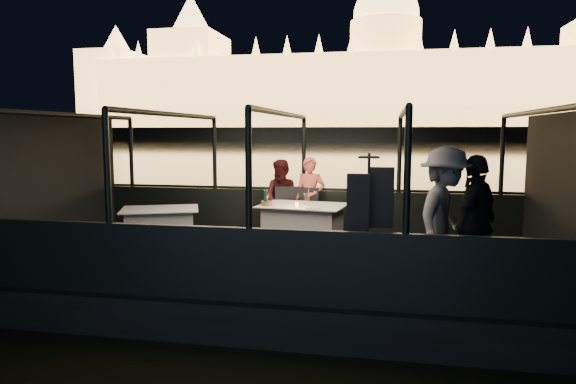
% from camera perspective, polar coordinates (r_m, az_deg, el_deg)
% --- Properties ---
extents(river_water, '(500.00, 500.00, 0.00)m').
position_cam_1_polar(river_water, '(87.80, 9.99, 4.92)').
color(river_water, black).
rests_on(river_water, ground).
extents(boat_hull, '(8.60, 4.40, 1.00)m').
position_cam_1_polar(boat_hull, '(8.30, -0.54, -11.01)').
color(boat_hull, black).
rests_on(boat_hull, river_water).
extents(boat_deck, '(8.00, 4.00, 0.04)m').
position_cam_1_polar(boat_deck, '(8.17, -0.54, -7.80)').
color(boat_deck, black).
rests_on(boat_deck, boat_hull).
extents(gunwale_port, '(8.00, 0.08, 0.90)m').
position_cam_1_polar(gunwale_port, '(10.00, 1.75, -2.37)').
color(gunwale_port, black).
rests_on(gunwale_port, boat_deck).
extents(gunwale_starboard, '(8.00, 0.08, 0.90)m').
position_cam_1_polar(gunwale_starboard, '(6.16, -4.30, -8.11)').
color(gunwale_starboard, black).
rests_on(gunwale_starboard, boat_deck).
extents(cabin_glass_port, '(8.00, 0.02, 1.40)m').
position_cam_1_polar(cabin_glass_port, '(9.88, 1.77, 4.23)').
color(cabin_glass_port, '#99B2B2').
rests_on(cabin_glass_port, gunwale_port).
extents(cabin_glass_starboard, '(8.00, 0.02, 1.40)m').
position_cam_1_polar(cabin_glass_starboard, '(5.98, -4.39, 2.62)').
color(cabin_glass_starboard, '#99B2B2').
rests_on(cabin_glass_starboard, gunwale_starboard).
extents(cabin_roof_glass, '(8.00, 4.00, 0.02)m').
position_cam_1_polar(cabin_roof_glass, '(7.91, -0.56, 8.69)').
color(cabin_roof_glass, '#99B2B2').
rests_on(cabin_roof_glass, boat_deck).
extents(end_wall_fore, '(0.02, 4.00, 2.30)m').
position_cam_1_polar(end_wall_fore, '(9.59, -24.68, 0.85)').
color(end_wall_fore, black).
rests_on(end_wall_fore, boat_deck).
extents(end_wall_aft, '(0.02, 4.00, 2.30)m').
position_cam_1_polar(end_wall_aft, '(8.16, 28.15, -0.24)').
color(end_wall_aft, black).
rests_on(end_wall_aft, boat_deck).
extents(canopy_ribs, '(8.00, 4.00, 2.30)m').
position_cam_1_polar(canopy_ribs, '(7.96, -0.55, 0.39)').
color(canopy_ribs, black).
rests_on(canopy_ribs, boat_deck).
extents(embankment, '(400.00, 140.00, 6.00)m').
position_cam_1_polar(embankment, '(217.76, 10.63, 6.15)').
color(embankment, '#423D33').
rests_on(embankment, ground).
extents(parliament_building, '(220.00, 32.00, 60.00)m').
position_cam_1_polar(parliament_building, '(184.66, 10.74, 14.80)').
color(parliament_building, '#F2D18C').
rests_on(parliament_building, embankment).
extents(dining_table_central, '(1.58, 1.24, 0.77)m').
position_cam_1_polar(dining_table_central, '(8.98, 1.68, -3.83)').
color(dining_table_central, white).
rests_on(dining_table_central, boat_deck).
extents(dining_table_aft, '(1.57, 1.37, 0.70)m').
position_cam_1_polar(dining_table_aft, '(9.28, -14.00, -3.68)').
color(dining_table_aft, silver).
rests_on(dining_table_aft, boat_deck).
extents(chair_port_left, '(0.57, 0.57, 1.00)m').
position_cam_1_polar(chair_port_left, '(9.47, -0.31, -2.88)').
color(chair_port_left, black).
rests_on(chair_port_left, boat_deck).
extents(chair_port_right, '(0.54, 0.54, 0.99)m').
position_cam_1_polar(chair_port_right, '(9.41, 1.89, -2.94)').
color(chair_port_right, black).
rests_on(chair_port_right, boat_deck).
extents(coat_stand, '(0.61, 0.56, 1.77)m').
position_cam_1_polar(coat_stand, '(6.36, 8.87, -3.55)').
color(coat_stand, black).
rests_on(coat_stand, boat_deck).
extents(person_woman_coral, '(0.56, 0.38, 1.56)m').
position_cam_1_polar(person_woman_coral, '(9.62, 2.46, -0.93)').
color(person_woman_coral, '#EB6355').
rests_on(person_woman_coral, boat_deck).
extents(person_man_maroon, '(0.78, 0.64, 1.51)m').
position_cam_1_polar(person_man_maroon, '(9.71, -0.59, -0.85)').
color(person_man_maroon, '#3C1013').
rests_on(person_man_maroon, boat_deck).
extents(passenger_stripe, '(1.10, 1.37, 1.85)m').
position_cam_1_polar(passenger_stripe, '(6.88, 17.00, -3.41)').
color(passenger_stripe, white).
rests_on(passenger_stripe, boat_deck).
extents(passenger_dark, '(0.90, 1.11, 1.75)m').
position_cam_1_polar(passenger_dark, '(6.87, 20.11, -3.55)').
color(passenger_dark, black).
rests_on(passenger_dark, boat_deck).
extents(wine_bottle, '(0.09, 0.09, 0.34)m').
position_cam_1_polar(wine_bottle, '(8.75, -2.47, -0.59)').
color(wine_bottle, '#153B1D').
rests_on(wine_bottle, dining_table_central).
extents(bread_basket, '(0.23, 0.23, 0.08)m').
position_cam_1_polar(bread_basket, '(8.82, -2.38, -1.25)').
color(bread_basket, brown).
rests_on(bread_basket, dining_table_central).
extents(amber_candle, '(0.06, 0.06, 0.07)m').
position_cam_1_polar(amber_candle, '(8.64, 0.99, -1.42)').
color(amber_candle, '#FF973F').
rests_on(amber_candle, dining_table_central).
extents(plate_near, '(0.27, 0.27, 0.02)m').
position_cam_1_polar(plate_near, '(8.49, 2.81, -1.78)').
color(plate_near, silver).
rests_on(plate_near, dining_table_central).
extents(plate_far, '(0.28, 0.28, 0.01)m').
position_cam_1_polar(plate_far, '(9.07, -1.87, -1.24)').
color(plate_far, silver).
rests_on(plate_far, dining_table_central).
extents(wine_glass_white, '(0.08, 0.08, 0.20)m').
position_cam_1_polar(wine_glass_white, '(8.72, -2.32, -0.99)').
color(wine_glass_white, silver).
rests_on(wine_glass_white, dining_table_central).
extents(wine_glass_red, '(0.08, 0.08, 0.19)m').
position_cam_1_polar(wine_glass_red, '(8.96, 1.91, -0.77)').
color(wine_glass_red, silver).
rests_on(wine_glass_red, dining_table_central).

